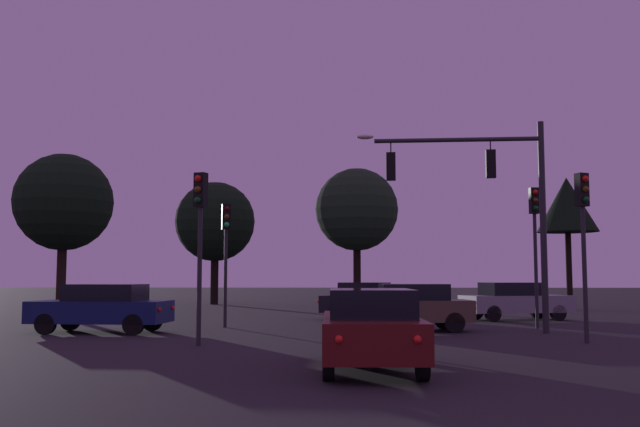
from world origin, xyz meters
TOP-DOWN VIEW (x-y plane):
  - ground_plane at (0.00, 24.50)m, footprint 168.00×168.00m
  - traffic_signal_mast_arm at (3.62, 17.04)m, footprint 5.95×0.58m
  - traffic_light_corner_left at (5.59, 19.00)m, footprint 0.33×0.37m
  - traffic_light_corner_right at (-4.71, 12.71)m, footprint 0.37×0.39m
  - traffic_light_median at (5.44, 13.69)m, footprint 0.37×0.39m
  - traffic_light_far_side at (-5.11, 19.18)m, footprint 0.36×0.38m
  - car_nearside_lane at (-0.49, 8.15)m, footprint 1.85×4.52m
  - car_crossing_left at (1.16, 17.70)m, footprint 4.12×2.01m
  - car_crossing_right at (-8.59, 16.72)m, footprint 4.35×2.16m
  - car_far_lane at (5.95, 23.58)m, footprint 4.61×2.80m
  - car_parked_lot at (-0.02, 23.60)m, footprint 4.07×2.01m
  - tree_behind_sign at (-0.16, 36.83)m, footprint 4.97×4.97m
  - tree_left_far at (11.20, 33.20)m, footprint 3.26×3.26m
  - tree_center_horizon at (-9.19, 39.48)m, footprint 5.09×5.09m
  - tree_right_cluster at (-13.26, 25.02)m, footprint 4.26×4.26m

SIDE VIEW (x-z plane):
  - ground_plane at x=0.00m, z-range 0.00..0.00m
  - car_crossing_left at x=1.16m, z-range 0.03..1.55m
  - car_parked_lot at x=-0.02m, z-range 0.03..1.55m
  - car_far_lane at x=5.95m, z-range 0.03..1.55m
  - car_nearside_lane at x=-0.49m, z-range 0.04..1.56m
  - car_crossing_right at x=-8.59m, z-range 0.04..1.56m
  - traffic_light_far_side at x=-5.11m, z-range 0.90..5.20m
  - traffic_light_corner_right at x=-4.71m, z-range 0.92..5.37m
  - traffic_light_median at x=5.44m, z-range 0.94..5.47m
  - traffic_light_corner_left at x=5.59m, z-range 0.98..5.79m
  - traffic_signal_mast_arm at x=3.62m, z-range 1.23..7.91m
  - tree_right_cluster at x=-13.26m, z-range 1.42..8.57m
  - tree_center_horizon at x=-9.19m, z-range 1.34..9.17m
  - tree_left_far at x=11.20m, z-range 2.04..9.19m
  - tree_behind_sign at x=-0.16m, z-range 1.62..9.89m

